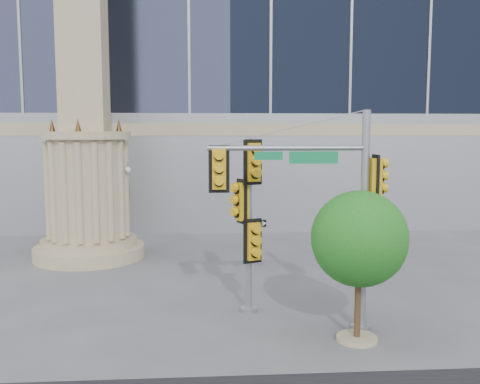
{
  "coord_description": "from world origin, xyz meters",
  "views": [
    {
      "loc": [
        -1.39,
        -12.67,
        5.08
      ],
      "look_at": [
        -0.36,
        2.0,
        3.43
      ],
      "focal_mm": 40.0,
      "sensor_mm": 36.0,
      "label": 1
    }
  ],
  "objects": [
    {
      "name": "secondary_signal_pole",
      "position": [
        -0.12,
        1.88,
        2.91
      ],
      "size": [
        0.93,
        0.67,
        4.96
      ],
      "rotation": [
        0.0,
        0.0,
        0.4
      ],
      "color": "slate",
      "rests_on": "ground"
    },
    {
      "name": "ground",
      "position": [
        0.0,
        0.0,
        0.0
      ],
      "size": [
        120.0,
        120.0,
        0.0
      ],
      "primitive_type": "plane",
      "color": "#545456",
      "rests_on": "ground"
    },
    {
      "name": "street_tree",
      "position": [
        2.39,
        -0.29,
        2.43
      ],
      "size": [
        2.37,
        2.32,
        3.7
      ],
      "color": "tan",
      "rests_on": "ground"
    },
    {
      "name": "monument",
      "position": [
        -6.0,
        9.0,
        5.52
      ],
      "size": [
        4.4,
        4.4,
        16.6
      ],
      "color": "tan",
      "rests_on": "ground"
    },
    {
      "name": "main_signal_pole",
      "position": [
        1.66,
        0.41,
        3.49
      ],
      "size": [
        4.37,
        0.52,
        5.62
      ],
      "rotation": [
        0.0,
        0.0,
        -0.01
      ],
      "color": "slate",
      "rests_on": "ground"
    }
  ]
}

